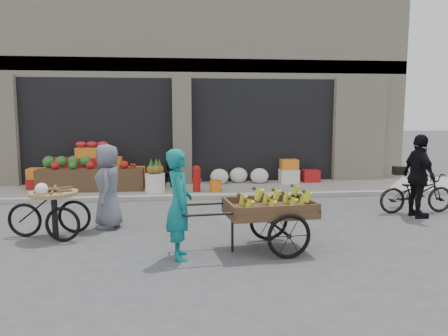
{
  "coord_description": "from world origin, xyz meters",
  "views": [
    {
      "loc": [
        -0.2,
        -7.95,
        2.26
      ],
      "look_at": [
        0.78,
        0.85,
        1.1
      ],
      "focal_mm": 35.0,
      "sensor_mm": 36.0,
      "label": 1
    }
  ],
  "objects": [
    {
      "name": "sidewalk",
      "position": [
        0.0,
        4.1,
        0.06
      ],
      "size": [
        18.0,
        2.2,
        0.12
      ],
      "primitive_type": "cube",
      "color": "gray",
      "rests_on": "ground"
    },
    {
      "name": "vendor_woman",
      "position": [
        -0.16,
        -1.39,
        0.85
      ],
      "size": [
        0.46,
        0.66,
        1.7
      ],
      "primitive_type": "imported",
      "rotation": [
        0.0,
        0.0,
        1.67
      ],
      "color": "#0F7276",
      "rests_on": "ground"
    },
    {
      "name": "fire_hydrant",
      "position": [
        0.35,
        3.55,
        0.5
      ],
      "size": [
        0.22,
        0.22,
        0.71
      ],
      "color": "#A5140F",
      "rests_on": "sidewalk"
    },
    {
      "name": "fruit_display",
      "position": [
        -2.48,
        4.38,
        0.67
      ],
      "size": [
        3.1,
        1.12,
        1.24
      ],
      "color": "#B21819",
      "rests_on": "sidewalk"
    },
    {
      "name": "bicycle",
      "position": [
        5.12,
        1.07,
        0.45
      ],
      "size": [
        1.73,
        0.63,
        0.9
      ],
      "primitive_type": "imported",
      "rotation": [
        0.0,
        0.0,
        1.59
      ],
      "color": "black",
      "rests_on": "ground"
    },
    {
      "name": "vendor_grey",
      "position": [
        -1.51,
        0.56,
        0.81
      ],
      "size": [
        0.59,
        0.84,
        1.63
      ],
      "primitive_type": "imported",
      "rotation": [
        0.0,
        0.0,
        -1.48
      ],
      "color": "slate",
      "rests_on": "ground"
    },
    {
      "name": "banana_cart",
      "position": [
        1.25,
        -1.14,
        0.72
      ],
      "size": [
        2.47,
        1.21,
        1.0
      ],
      "rotation": [
        0.0,
        0.0,
        0.1
      ],
      "color": "brown",
      "rests_on": "ground"
    },
    {
      "name": "pineapple_bin",
      "position": [
        -0.75,
        3.6,
        0.37
      ],
      "size": [
        0.52,
        0.52,
        0.5
      ],
      "primitive_type": "cylinder",
      "color": "silver",
      "rests_on": "sidewalk"
    },
    {
      "name": "orange_bucket",
      "position": [
        0.85,
        3.5,
        0.27
      ],
      "size": [
        0.32,
        0.32,
        0.3
      ],
      "primitive_type": "cylinder",
      "color": "orange",
      "rests_on": "sidewalk"
    },
    {
      "name": "seated_person",
      "position": [
        -0.35,
        4.2,
        0.58
      ],
      "size": [
        0.51,
        0.43,
        0.93
      ],
      "primitive_type": "imported",
      "rotation": [
        0.0,
        0.0,
        0.17
      ],
      "color": "black",
      "rests_on": "sidewalk"
    },
    {
      "name": "building",
      "position": [
        0.0,
        8.03,
        3.37
      ],
      "size": [
        14.0,
        6.45,
        7.0
      ],
      "color": "beige",
      "rests_on": "ground"
    },
    {
      "name": "right_bay_goods",
      "position": [
        2.61,
        4.7,
        0.41
      ],
      "size": [
        3.35,
        0.6,
        0.7
      ],
      "color": "silver",
      "rests_on": "sidewalk"
    },
    {
      "name": "tricycle_cart",
      "position": [
        -2.38,
        -0.01,
        0.57
      ],
      "size": [
        1.45,
        0.94,
        0.95
      ],
      "rotation": [
        0.0,
        0.0,
        -0.13
      ],
      "color": "#9E7F51",
      "rests_on": "ground"
    },
    {
      "name": "cyclist",
      "position": [
        4.92,
        0.67,
        0.89
      ],
      "size": [
        0.45,
        1.05,
        1.78
      ],
      "primitive_type": "imported",
      "rotation": [
        0.0,
        0.0,
        1.59
      ],
      "color": "black",
      "rests_on": "ground"
    },
    {
      "name": "ground",
      "position": [
        0.0,
        0.0,
        0.0
      ],
      "size": [
        80.0,
        80.0,
        0.0
      ],
      "primitive_type": "plane",
      "color": "#424244",
      "rests_on": "ground"
    }
  ]
}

